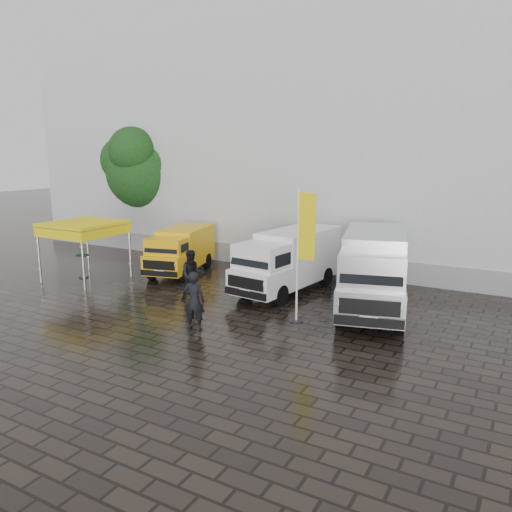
% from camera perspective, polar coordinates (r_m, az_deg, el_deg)
% --- Properties ---
extents(ground, '(120.00, 120.00, 0.00)m').
position_cam_1_polar(ground, '(17.09, 0.17, -7.91)').
color(ground, black).
rests_on(ground, ground).
extents(exhibition_hall, '(44.00, 16.00, 12.00)m').
position_cam_1_polar(exhibition_hall, '(30.61, 18.71, 11.69)').
color(exhibition_hall, silver).
rests_on(exhibition_hall, ground).
extents(hall_plinth, '(44.00, 0.15, 1.00)m').
position_cam_1_polar(hall_plinth, '(23.36, 14.08, -1.55)').
color(hall_plinth, gray).
rests_on(hall_plinth, ground).
extents(van_yellow, '(2.82, 4.91, 2.13)m').
position_cam_1_polar(van_yellow, '(24.20, -8.61, 0.51)').
color(van_yellow, '#FFB90D').
rests_on(van_yellow, ground).
extents(van_white, '(2.63, 6.00, 2.52)m').
position_cam_1_polar(van_white, '(20.82, 3.68, -0.69)').
color(van_white, white).
rests_on(van_white, ground).
extents(van_silver, '(3.75, 6.88, 2.84)m').
position_cam_1_polar(van_silver, '(18.79, 13.25, -1.88)').
color(van_silver, silver).
rests_on(van_silver, ground).
extents(canopy_tent, '(2.99, 2.99, 2.66)m').
position_cam_1_polar(canopy_tent, '(23.79, -19.21, 3.24)').
color(canopy_tent, silver).
rests_on(canopy_tent, ground).
extents(flagpole, '(0.88, 0.50, 4.64)m').
position_cam_1_polar(flagpole, '(16.79, 5.33, 0.77)').
color(flagpole, black).
rests_on(flagpole, ground).
extents(tree, '(4.14, 4.19, 7.42)m').
position_cam_1_polar(tree, '(30.71, -12.88, 9.70)').
color(tree, black).
rests_on(tree, ground).
extents(cocktail_table, '(0.60, 0.60, 1.09)m').
position_cam_1_polar(cocktail_table, '(24.53, -19.18, -1.12)').
color(cocktail_table, black).
rests_on(cocktail_table, ground).
extents(person_front, '(0.83, 0.66, 1.98)m').
position_cam_1_polar(person_front, '(16.51, -7.09, -5.10)').
color(person_front, black).
rests_on(person_front, ground).
extents(person_tent, '(1.21, 1.20, 1.98)m').
position_cam_1_polar(person_tent, '(19.94, -7.29, -2.13)').
color(person_tent, black).
rests_on(person_tent, ground).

